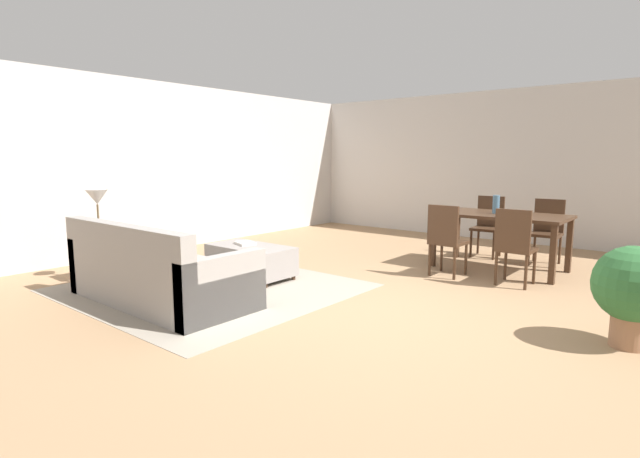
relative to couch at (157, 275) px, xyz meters
name	(u,v)px	position (x,y,z in m)	size (l,w,h in m)	color
ground_plane	(374,311)	(1.93, 1.19, -0.28)	(10.80, 10.80, 0.00)	#9E7A56
wall_back	(534,167)	(1.93, 6.19, 1.07)	(9.00, 0.12, 2.70)	beige
wall_left	(158,167)	(-2.57, 1.69, 1.07)	(0.12, 11.00, 2.70)	beige
area_rug	(211,287)	(-0.01, 0.70, -0.28)	(3.00, 2.80, 0.01)	gray
couch	(157,275)	(0.00, 0.00, 0.00)	(2.14, 0.97, 0.86)	gray
ottoman_table	(251,259)	(-0.03, 1.34, -0.05)	(1.12, 0.58, 0.41)	gray
side_table	(100,243)	(-1.37, 0.08, 0.19)	(0.40, 0.40, 0.60)	brown
table_lamp	(97,199)	(-1.37, 0.08, 0.72)	(0.26, 0.26, 0.53)	brown
dining_table	(500,220)	(2.23, 3.80, 0.38)	(1.68, 0.90, 0.76)	#422B1C
dining_chair_near_left	(446,236)	(1.84, 2.95, 0.24)	(0.40, 0.40, 0.92)	#422B1C
dining_chair_near_right	(515,243)	(2.68, 3.02, 0.24)	(0.41, 0.41, 0.92)	#422B1C
dining_chair_far_left	(488,222)	(1.77, 4.60, 0.24)	(0.42, 0.42, 0.92)	#422B1C
dining_chair_far_right	(547,228)	(2.62, 4.59, 0.24)	(0.43, 0.43, 0.92)	#422B1C
vase_centerpiece	(496,204)	(2.16, 3.79, 0.60)	(0.09, 0.09, 0.25)	slate
book_on_ottoman	(245,243)	(-0.15, 1.36, 0.14)	(0.26, 0.20, 0.03)	silver
potted_plant	(633,288)	(4.02, 1.70, 0.20)	(0.61, 0.61, 0.82)	#996B4C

